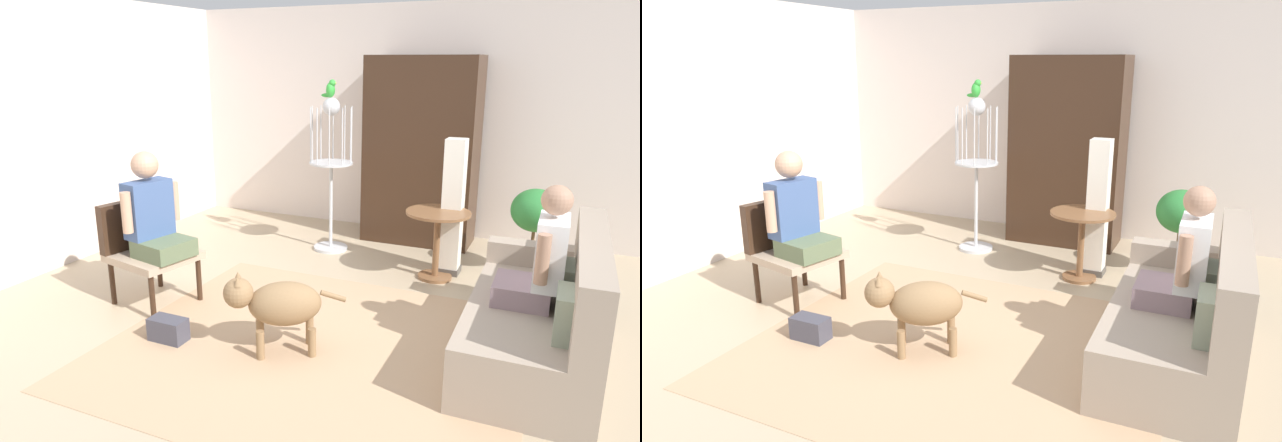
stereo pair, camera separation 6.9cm
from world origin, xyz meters
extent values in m
plane|color=tan|center=(0.00, 0.00, 0.00)|extent=(7.23, 7.23, 0.00)
cube|color=silver|center=(0.00, 2.93, 1.28)|extent=(6.62, 0.12, 2.55)
cube|color=silver|center=(-3.07, 0.30, 1.28)|extent=(0.12, 6.33, 2.55)
cube|color=tan|center=(-0.06, -0.22, 0.00)|extent=(2.83, 2.50, 0.01)
cube|color=gray|center=(1.31, 0.23, 0.21)|extent=(0.82, 1.72, 0.41)
cube|color=gray|center=(1.62, 0.23, 0.65)|extent=(0.20, 1.72, 0.47)
cube|color=gray|center=(1.30, 0.99, 0.50)|extent=(0.80, 0.19, 0.17)
cube|color=gray|center=(1.49, -0.20, 0.55)|extent=(0.10, 0.32, 0.28)
cube|color=gray|center=(1.49, 0.28, 0.55)|extent=(0.10, 0.32, 0.28)
cylinder|color=#382316|center=(-1.30, 0.13, 0.19)|extent=(0.04, 0.04, 0.37)
cylinder|color=#382316|center=(-1.40, -0.34, 0.19)|extent=(0.04, 0.04, 0.37)
cylinder|color=#382316|center=(-1.80, 0.23, 0.19)|extent=(0.04, 0.04, 0.37)
cylinder|color=#382316|center=(-1.90, -0.23, 0.19)|extent=(0.04, 0.04, 0.37)
cube|color=tan|center=(-1.60, -0.05, 0.40)|extent=(0.72, 0.69, 0.06)
cube|color=#382316|center=(-1.86, 0.00, 0.63)|extent=(0.20, 0.58, 0.40)
cube|color=gray|center=(1.23, 0.23, 0.48)|extent=(0.36, 0.39, 0.14)
cube|color=white|center=(1.38, 0.23, 0.77)|extent=(0.18, 0.39, 0.45)
sphere|color=#A57A60|center=(1.38, 0.23, 1.11)|extent=(0.19, 0.19, 0.19)
cylinder|color=#A57A60|center=(1.34, -0.01, 0.80)|extent=(0.08, 0.08, 0.31)
cylinder|color=#A57A60|center=(1.33, 0.46, 0.80)|extent=(0.08, 0.08, 0.31)
cube|color=#5B6B4B|center=(-1.46, -0.08, 0.50)|extent=(0.45, 0.45, 0.14)
cube|color=#3F598C|center=(-1.62, -0.05, 0.80)|extent=(0.25, 0.41, 0.46)
sphere|color=tan|center=(-1.62, -0.05, 1.15)|extent=(0.21, 0.21, 0.21)
cylinder|color=tan|center=(-1.53, 0.17, 0.82)|extent=(0.08, 0.08, 0.32)
cylinder|color=tan|center=(-1.63, -0.28, 0.82)|extent=(0.08, 0.08, 0.32)
cylinder|color=brown|center=(0.38, 1.43, 0.63)|extent=(0.58, 0.58, 0.02)
cylinder|color=brown|center=(0.38, 1.43, 0.31)|extent=(0.06, 0.06, 0.61)
cylinder|color=brown|center=(0.38, 1.43, 0.01)|extent=(0.31, 0.31, 0.03)
ellipsoid|color=olive|center=(-0.23, -0.35, 0.36)|extent=(0.58, 0.51, 0.30)
sphere|color=olive|center=(-0.50, -0.51, 0.45)|extent=(0.20, 0.20, 0.20)
cone|color=olive|center=(-0.47, -0.55, 0.55)|extent=(0.06, 0.06, 0.06)
cone|color=olive|center=(-0.53, -0.46, 0.55)|extent=(0.06, 0.06, 0.06)
cylinder|color=olive|center=(0.05, -0.19, 0.40)|extent=(0.17, 0.12, 0.10)
cylinder|color=olive|center=(-0.34, -0.52, 0.10)|extent=(0.06, 0.06, 0.21)
cylinder|color=olive|center=(-0.43, -0.36, 0.10)|extent=(0.06, 0.06, 0.21)
cylinder|color=olive|center=(-0.04, -0.34, 0.10)|extent=(0.06, 0.06, 0.21)
cylinder|color=olive|center=(-0.13, -0.19, 0.10)|extent=(0.06, 0.06, 0.21)
cylinder|color=silver|center=(-0.83, 1.81, 0.01)|extent=(0.36, 0.36, 0.03)
cylinder|color=silver|center=(-0.83, 1.81, 0.46)|extent=(0.04, 0.04, 0.92)
cylinder|color=silver|center=(-0.83, 1.81, 0.93)|extent=(0.45, 0.45, 0.02)
cylinder|color=silver|center=(-0.62, 1.81, 1.22)|extent=(0.01, 0.01, 0.56)
cylinder|color=silver|center=(-0.66, 1.94, 1.22)|extent=(0.01, 0.01, 0.56)
cylinder|color=silver|center=(-0.76, 2.01, 1.22)|extent=(0.01, 0.01, 0.56)
cylinder|color=silver|center=(-0.89, 2.01, 1.22)|extent=(0.01, 0.01, 0.56)
cylinder|color=silver|center=(-1.00, 1.94, 1.22)|extent=(0.01, 0.01, 0.56)
cylinder|color=silver|center=(-1.04, 1.81, 1.22)|extent=(0.01, 0.01, 0.56)
cylinder|color=silver|center=(-1.00, 1.69, 1.22)|extent=(0.01, 0.01, 0.56)
cylinder|color=silver|center=(-0.89, 1.61, 1.22)|extent=(0.01, 0.01, 0.56)
cylinder|color=silver|center=(-0.76, 1.61, 1.22)|extent=(0.01, 0.01, 0.56)
cylinder|color=silver|center=(-0.66, 1.69, 1.22)|extent=(0.01, 0.01, 0.56)
sphere|color=silver|center=(-0.83, 1.81, 1.50)|extent=(0.18, 0.18, 0.18)
ellipsoid|color=green|center=(-0.84, 1.81, 1.66)|extent=(0.09, 0.10, 0.15)
sphere|color=green|center=(-0.82, 1.81, 1.73)|extent=(0.07, 0.07, 0.07)
cone|color=#D8BF4C|center=(-0.78, 1.81, 1.73)|extent=(0.03, 0.02, 0.02)
ellipsoid|color=green|center=(-0.88, 1.81, 1.61)|extent=(0.12, 0.03, 0.04)
cylinder|color=#996047|center=(1.17, 1.90, 0.12)|extent=(0.30, 0.30, 0.24)
cylinder|color=brown|center=(1.17, 1.90, 0.34)|extent=(0.03, 0.03, 0.20)
ellipsoid|color=#2A7833|center=(1.17, 1.90, 0.62)|extent=(0.44, 0.44, 0.40)
cube|color=#4C4742|center=(0.47, 1.63, 0.03)|extent=(0.20, 0.20, 0.06)
cube|color=white|center=(0.47, 1.63, 0.67)|extent=(0.18, 0.18, 1.21)
cube|color=#382316|center=(-0.07, 2.52, 1.00)|extent=(1.17, 0.56, 1.99)
cube|color=#3F3F4C|center=(-1.07, -0.56, 0.09)|extent=(0.27, 0.15, 0.17)
camera|label=1|loc=(1.45, -3.49, 1.95)|focal=32.00mm
camera|label=2|loc=(1.51, -3.46, 1.95)|focal=32.00mm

